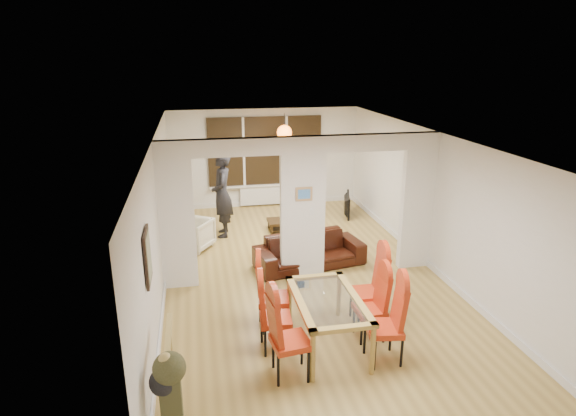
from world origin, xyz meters
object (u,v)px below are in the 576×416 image
object	(u,v)px
dining_chair_rc	(368,288)
armchair	(193,234)
dining_chair_lc	(274,293)
dining_chair_la	(290,336)
dining_chair_ra	(384,323)
television	(344,205)
dining_table	(327,322)
dining_chair_lb	(276,314)
bowl	(293,220)
sofa	(310,251)
bottle	(292,212)
person	(222,194)
coffee_table	(291,224)
dining_chair_rb	(370,305)

from	to	relation	value
dining_chair_rc	armchair	distance (m)	4.34
dining_chair_lc	armchair	size ratio (longest dim) A/B	1.57
dining_chair_rc	dining_chair_la	bearing A→B (deg)	-141.92
dining_chair_ra	television	xyz separation A→B (m)	(1.36, 6.00, -0.29)
dining_chair_rc	television	size ratio (longest dim) A/B	1.20
dining_chair_lc	television	xyz separation A→B (m)	(2.66, 4.90, -0.28)
dining_chair_la	dining_chair_ra	size ratio (longest dim) A/B	1.02
dining_chair_ra	armchair	xyz separation A→B (m)	(-2.44, 4.46, -0.24)
dining_table	dining_chair_lb	distance (m)	0.74
dining_chair_lb	television	bearing A→B (deg)	68.30
dining_chair_ra	dining_chair_la	bearing A→B (deg)	-167.98
dining_chair_ra	bowl	distance (m)	5.11
dining_chair_ra	sofa	distance (m)	3.17
dining_table	dining_chair_ra	distance (m)	0.83
dining_chair_rc	bottle	xyz separation A→B (m)	(-0.26, 4.36, -0.19)
armchair	television	xyz separation A→B (m)	(3.81, 1.55, -0.05)
person	bottle	bearing A→B (deg)	98.55
person	dining_chair_lc	bearing A→B (deg)	8.84
dining_chair_lb	dining_chair_ra	size ratio (longest dim) A/B	0.94
dining_table	dining_chair_ra	world-z (taller)	dining_chair_ra
dining_chair_ra	armchair	distance (m)	5.09
dining_chair_ra	armchair	bearing A→B (deg)	127.54
dining_chair_rc	coffee_table	xyz separation A→B (m)	(-0.32, 4.25, -0.45)
dining_chair_rc	bottle	size ratio (longest dim) A/B	4.23
dining_chair_lb	armchair	world-z (taller)	dining_chair_lb
armchair	dining_chair_la	bearing A→B (deg)	-42.82
bottle	sofa	bearing A→B (deg)	-92.91
television	dining_chair_lb	bearing A→B (deg)	169.42
dining_chair_rb	dining_chair_ra	bearing A→B (deg)	-92.32
dining_table	bottle	size ratio (longest dim) A/B	5.77
dining_chair_rb	bowl	distance (m)	4.55
sofa	bottle	world-z (taller)	sofa
person	armchair	bearing A→B (deg)	-42.41
dining_chair_lc	bowl	bearing A→B (deg)	82.70
dining_chair_lc	dining_chair_rc	size ratio (longest dim) A/B	0.97
dining_chair_ra	person	distance (m)	5.45
dining_chair_la	dining_table	bearing A→B (deg)	33.66
dining_table	dining_chair_rb	size ratio (longest dim) A/B	1.51
dining_chair_ra	dining_table	bearing A→B (deg)	151.37
dining_chair_ra	dining_chair_rb	xyz separation A→B (m)	(0.01, 0.56, -0.05)
coffee_table	bottle	xyz separation A→B (m)	(0.06, 0.11, 0.26)
dining_table	dining_chair_rb	bearing A→B (deg)	6.33
dining_chair_lb	dining_chair_rc	size ratio (longest dim) A/B	0.93
dining_table	bowl	bearing A→B (deg)	84.19
sofa	television	world-z (taller)	sofa
dining_chair_rb	bowl	size ratio (longest dim) A/B	4.75
television	bottle	distance (m)	1.65
dining_chair_lb	coffee_table	xyz separation A→B (m)	(1.16, 4.66, -0.41)
bottle	armchair	bearing A→B (deg)	-159.36
dining_table	coffee_table	world-z (taller)	dining_table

